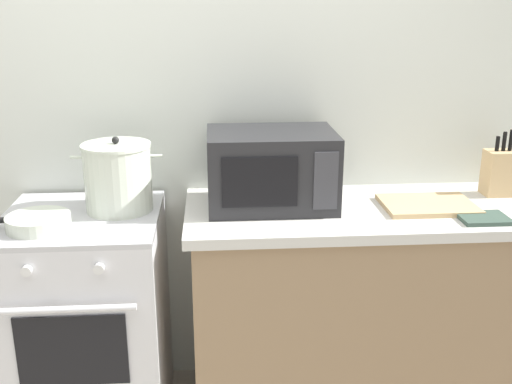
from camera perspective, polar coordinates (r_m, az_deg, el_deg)
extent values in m
cube|color=silver|center=(2.62, -1.20, 7.67)|extent=(4.40, 0.10, 2.50)
cube|color=#8C7051|center=(2.67, 12.58, -11.12)|extent=(1.64, 0.56, 0.88)
cube|color=beige|center=(2.48, 13.29, -1.76)|extent=(1.70, 0.60, 0.04)
cube|color=silver|center=(2.59, -15.44, -12.00)|extent=(0.60, 0.60, 0.90)
cube|color=#B7B7BC|center=(2.40, -16.34, -2.41)|extent=(0.60, 0.60, 0.02)
cube|color=black|center=(2.30, -17.01, -14.21)|extent=(0.39, 0.01, 0.28)
cylinder|color=silver|center=(2.19, -17.58, -10.55)|extent=(0.48, 0.02, 0.02)
cylinder|color=silver|center=(2.18, -20.91, -6.99)|extent=(0.04, 0.02, 0.04)
cylinder|color=silver|center=(2.12, -14.65, -7.03)|extent=(0.04, 0.02, 0.04)
cylinder|color=beige|center=(2.39, -12.91, 1.24)|extent=(0.26, 0.26, 0.25)
cylinder|color=beige|center=(2.36, -13.13, 4.33)|extent=(0.27, 0.27, 0.01)
sphere|color=black|center=(2.36, -13.17, 4.80)|extent=(0.03, 0.03, 0.03)
cylinder|color=beige|center=(2.40, -16.59, 3.17)|extent=(0.05, 0.01, 0.01)
cylinder|color=beige|center=(2.35, -9.47, 3.40)|extent=(0.05, 0.01, 0.01)
cylinder|color=beige|center=(2.31, -19.90, -2.68)|extent=(0.23, 0.23, 0.05)
cube|color=#232326|center=(2.39, 1.44, 2.22)|extent=(0.50, 0.36, 0.30)
cube|color=black|center=(2.20, 0.36, 0.91)|extent=(0.28, 0.01, 0.19)
cube|color=#38383D|center=(2.24, 6.63, 1.04)|extent=(0.09, 0.01, 0.22)
cube|color=tan|center=(2.49, 15.95, -1.18)|extent=(0.36, 0.26, 0.02)
cube|color=tan|center=(2.73, 22.11, 1.69)|extent=(0.13, 0.10, 0.19)
cylinder|color=black|center=(2.69, 21.88, 4.26)|extent=(0.02, 0.02, 0.06)
cylinder|color=black|center=(2.70, 22.44, 4.45)|extent=(0.02, 0.02, 0.08)
cylinder|color=black|center=(2.71, 22.99, 4.53)|extent=(0.02, 0.02, 0.09)
cube|color=#384C42|center=(2.41, 20.73, -2.33)|extent=(0.18, 0.14, 0.02)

